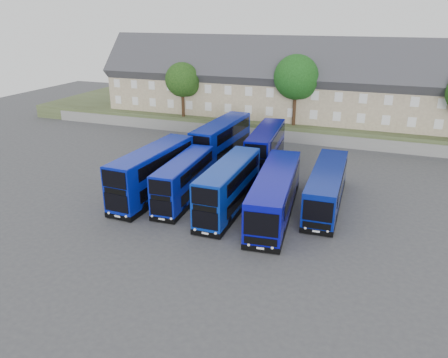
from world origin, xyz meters
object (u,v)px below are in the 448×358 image
Objects in this scene: dd_front_mid at (184,181)px; coach_east_a at (275,195)px; dd_front_left at (153,174)px; tree_mid at (297,79)px; tree_west at (184,81)px.

dd_front_mid is 8.36m from coach_east_a.
coach_east_a is at bearing -2.24° from dd_front_mid.
dd_front_left is at bearing 178.14° from dd_front_mid.
tree_mid is at bearing 73.96° from dd_front_left.
dd_front_mid reaches higher than coach_east_a.
dd_front_left is 25.15m from tree_west.
dd_front_mid is at bearing 174.63° from coach_east_a.
tree_mid is (8.12, 23.89, 5.85)m from dd_front_left.
dd_front_left is at bearing -71.39° from tree_west.
tree_west is (-11.02, 23.34, 5.14)m from dd_front_mid.
coach_east_a is at bearing -50.21° from tree_west.
dd_front_left is at bearing -108.78° from tree_mid.
tree_west reaches higher than dd_front_mid.
coach_east_a is 1.78× the size of tree_west.
tree_west is at bearing 123.89° from coach_east_a.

